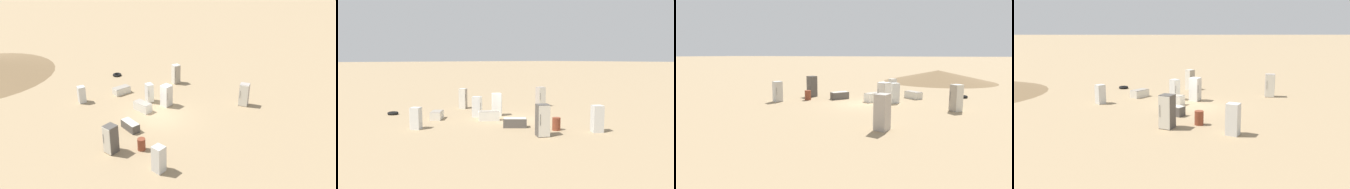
# 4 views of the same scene
# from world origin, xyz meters

# --- Properties ---
(ground_plane) EXTENTS (1000.00, 1000.00, 0.00)m
(ground_plane) POSITION_xyz_m (0.00, 0.00, 0.00)
(ground_plane) COLOR #9E8460
(dirt_mound) EXTENTS (15.62, 15.62, 1.68)m
(dirt_mound) POSITION_xyz_m (20.85, -4.73, 0.84)
(dirt_mound) COLOR brown
(dirt_mound) RESTS_ON ground_plane
(discarded_fridge_0) EXTENTS (0.87, 0.87, 1.47)m
(discarded_fridge_0) POSITION_xyz_m (7.12, -1.01, 0.73)
(discarded_fridge_0) COLOR silver
(discarded_fridge_0) RESTS_ON ground_plane
(discarded_fridge_1) EXTENTS (0.88, 0.89, 1.66)m
(discarded_fridge_1) POSITION_xyz_m (1.43, -2.39, 0.83)
(discarded_fridge_1) COLOR silver
(discarded_fridge_1) RESTS_ON ground_plane
(discarded_fridge_2) EXTENTS (0.92, 0.92, 1.89)m
(discarded_fridge_2) POSITION_xyz_m (0.00, -7.06, 0.95)
(discarded_fridge_2) COLOR beige
(discarded_fridge_2) RESTS_ON ground_plane
(discarded_fridge_3) EXTENTS (0.89, 0.90, 1.72)m
(discarded_fridge_3) POSITION_xyz_m (-1.69, 6.87, 0.86)
(discarded_fridge_3) COLOR silver
(discarded_fridge_3) RESTS_ON ground_plane
(discarded_fridge_4) EXTENTS (1.56, 1.70, 0.63)m
(discarded_fridge_4) POSITION_xyz_m (4.40, -3.52, 0.32)
(discarded_fridge_4) COLOR beige
(discarded_fridge_4) RESTS_ON ground_plane
(discarded_fridge_5) EXTENTS (1.03, 1.03, 1.85)m
(discarded_fridge_5) POSITION_xyz_m (-0.18, -1.93, 0.93)
(discarded_fridge_5) COLOR white
(discarded_fridge_5) RESTS_ON ground_plane
(discarded_fridge_6) EXTENTS (1.71, 1.42, 0.74)m
(discarded_fridge_6) POSITION_xyz_m (1.53, -0.60, 0.37)
(discarded_fridge_6) COLOR silver
(discarded_fridge_6) RESTS_ON ground_plane
(discarded_fridge_7) EXTENTS (1.66, 1.50, 0.65)m
(discarded_fridge_7) POSITION_xyz_m (1.55, 2.55, 0.32)
(discarded_fridge_7) COLOR #4C4742
(discarded_fridge_7) RESTS_ON ground_plane
(discarded_fridge_8) EXTENTS (0.99, 1.01, 1.95)m
(discarded_fridge_8) POSITION_xyz_m (1.85, 5.57, 0.97)
(discarded_fridge_8) COLOR #4C4742
(discarded_fridge_8) RESTS_ON ground_plane
(discarded_fridge_9) EXTENTS (0.87, 0.82, 1.94)m
(discarded_fridge_9) POSITION_xyz_m (-6.57, -3.43, 0.97)
(discarded_fridge_9) COLOR #A89E93
(discarded_fridge_9) RESTS_ON ground_plane
(scrap_tire) EXTENTS (0.89, 0.89, 0.23)m
(scrap_tire) POSITION_xyz_m (6.41, -7.68, 0.12)
(scrap_tire) COLOR black
(scrap_tire) RESTS_ON ground_plane
(rusty_barrel) EXTENTS (0.54, 0.54, 0.84)m
(rusty_barrel) POSITION_xyz_m (-0.02, 4.93, 0.42)
(rusty_barrel) COLOR brown
(rusty_barrel) RESTS_ON ground_plane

